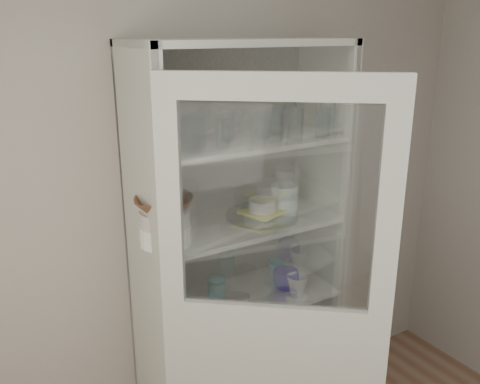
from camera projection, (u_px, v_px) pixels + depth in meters
wall_back at (182, 207)px, 2.51m from camera, size 3.60×0.02×2.60m
pantry_cabinet at (234, 276)px, 2.58m from camera, size 1.00×0.45×2.10m
cupboard_door at (273, 355)px, 2.07m from camera, size 0.73×0.59×2.00m
tumbler_0 at (190, 135)px, 2.05m from camera, size 0.08×0.08×0.14m
tumbler_1 at (196, 134)px, 2.04m from camera, size 0.08×0.08×0.15m
tumbler_2 at (223, 132)px, 2.13m from camera, size 0.08×0.08×0.13m
tumbler_3 at (259, 128)px, 2.17m from camera, size 0.09×0.09×0.15m
tumbler_4 at (296, 124)px, 2.29m from camera, size 0.08×0.08×0.14m
tumbler_5 at (275, 124)px, 2.23m from camera, size 0.10×0.10×0.16m
tumbler_6 at (327, 118)px, 2.40m from camera, size 0.10×0.10×0.15m
tumbler_7 at (158, 135)px, 2.06m from camera, size 0.08×0.08×0.13m
tumbler_8 at (178, 131)px, 2.16m from camera, size 0.07×0.07×0.13m
tumbler_9 at (227, 126)px, 2.28m from camera, size 0.07×0.07×0.13m
tumbler_10 at (262, 123)px, 2.35m from camera, size 0.07×0.07×0.13m
tumbler_11 at (276, 120)px, 2.40m from camera, size 0.09×0.09×0.14m
goblet_0 at (160, 125)px, 2.21m from camera, size 0.07×0.07×0.16m
goblet_1 at (204, 120)px, 2.32m from camera, size 0.07×0.07×0.16m
goblet_2 at (238, 118)px, 2.41m from camera, size 0.07×0.07×0.15m
goblet_3 at (290, 112)px, 2.56m from camera, size 0.07×0.07×0.16m
plate_stack_front at (165, 234)px, 2.17m from camera, size 0.22×0.22×0.08m
plate_stack_back at (160, 224)px, 2.32m from camera, size 0.20×0.20×0.06m
cream_bowl at (165, 217)px, 2.15m from camera, size 0.22×0.22×0.07m
terracotta_bowl at (164, 203)px, 2.13m from camera, size 0.33×0.33×0.06m
glass_platter at (262, 215)px, 2.48m from camera, size 0.46×0.46×0.02m
yellow_trivet at (262, 212)px, 2.48m from camera, size 0.22×0.22×0.01m
white_ramekin at (262, 205)px, 2.47m from camera, size 0.14×0.14×0.06m
grey_bowl_stack at (284, 198)px, 2.54m from camera, size 0.14×0.14×0.14m
mug_blue at (286, 280)px, 2.60m from camera, size 0.14×0.14×0.11m
mug_teal at (277, 269)px, 2.73m from camera, size 0.12×0.12×0.09m
mug_white at (297, 285)px, 2.56m from camera, size 0.11×0.11×0.10m
teal_jar at (217, 288)px, 2.52m from camera, size 0.09×0.09×0.10m
measuring_cups at (236, 300)px, 2.47m from camera, size 0.11×0.11×0.04m
white_canister at (161, 303)px, 2.37m from camera, size 0.12×0.12×0.12m
cream_dish at (221, 369)px, 2.57m from camera, size 0.23×0.23×0.07m
tin_box at (271, 348)px, 2.74m from camera, size 0.23×0.18×0.06m
tumbler_12 at (323, 123)px, 2.34m from camera, size 0.07×0.07×0.13m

